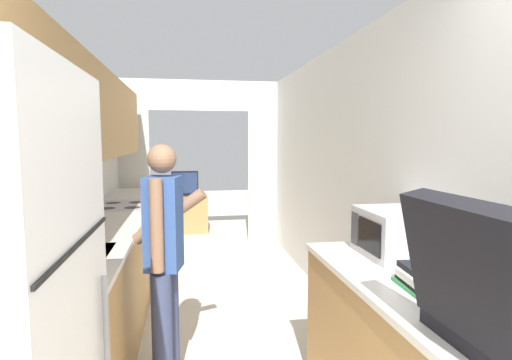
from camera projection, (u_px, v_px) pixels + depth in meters
wall_left at (61, 151)px, 2.99m from camera, size 0.38×7.93×2.50m
wall_right at (382, 190)px, 2.95m from camera, size 0.06×7.93×2.50m
wall_far_with_doorway at (200, 152)px, 6.05m from camera, size 2.78×0.06×2.50m
counter_left at (109, 271)px, 3.52m from camera, size 0.62×4.28×0.93m
range_oven at (124, 247)px, 4.27m from camera, size 0.66×0.79×1.07m
person at (164, 260)px, 2.55m from camera, size 0.51×0.43×1.59m
suitcase at (511, 308)px, 1.27m from camera, size 0.55×0.58×0.52m
microwave at (393, 233)px, 2.38m from camera, size 0.35×0.46×0.28m
book_stack at (426, 279)px, 1.86m from camera, size 0.24×0.29×0.10m
tv_cabinet at (186, 214)px, 6.94m from camera, size 0.75×0.42×0.65m
television at (185, 184)px, 6.84m from camera, size 0.45×0.16×0.43m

